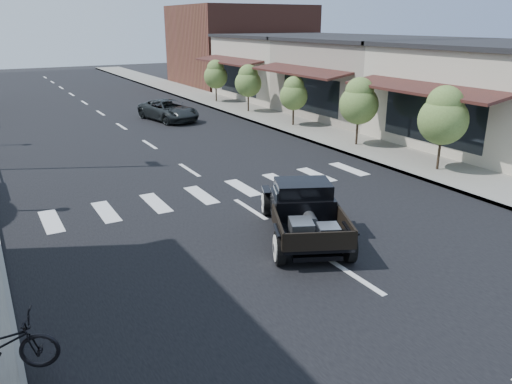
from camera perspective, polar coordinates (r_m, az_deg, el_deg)
ground at (r=14.06m, az=3.29°, el=-4.58°), size 120.00×120.00×0.00m
road at (r=27.33m, az=-14.02°, el=6.54°), size 14.00×80.00×0.02m
road_markings at (r=22.67m, az=-10.50°, el=4.29°), size 12.00×60.00×0.06m
sidewalk_right at (r=30.63m, az=1.55°, el=8.50°), size 3.00×80.00×0.15m
storefront_near at (r=26.76m, az=26.79°, el=9.73°), size 10.00×9.00×4.50m
storefront_mid at (r=32.62m, az=13.55°, el=12.49°), size 10.00×9.00×4.50m
storefront_far at (r=39.67m, az=4.52°, el=13.99°), size 10.00×9.00×4.50m
far_building_right at (r=48.43m, az=-1.80°, el=16.39°), size 11.00×10.00×7.00m
small_tree_a at (r=20.34m, az=20.47°, el=6.67°), size 1.86×1.86×3.10m
small_tree_b at (r=23.66m, az=11.61°, el=8.88°), size 1.78×1.78×2.97m
small_tree_c at (r=27.90m, az=4.31°, el=10.25°), size 1.53×1.53×2.56m
small_tree_d at (r=32.29m, az=-0.90°, el=11.70°), size 1.69×1.69×2.82m
small_tree_e at (r=36.57m, az=-4.61°, el=12.48°), size 1.68×1.68×2.81m
hotrod_pickup at (r=13.50m, az=5.47°, el=-2.07°), size 3.77×4.97×1.56m
second_car at (r=30.39m, az=-9.96°, el=9.16°), size 2.85×4.69×1.22m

